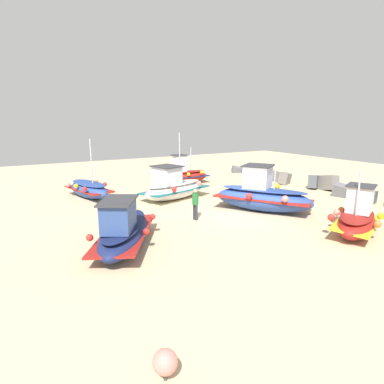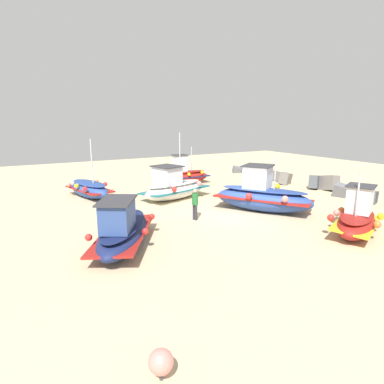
% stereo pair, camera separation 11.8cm
% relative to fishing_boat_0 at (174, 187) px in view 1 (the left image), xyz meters
% --- Properties ---
extents(ground_plane, '(54.01, 54.01, 0.00)m').
position_rel_fishing_boat_0_xyz_m(ground_plane, '(4.51, 1.42, -0.76)').
color(ground_plane, '#C6B289').
extents(fishing_boat_0, '(3.26, 5.08, 4.30)m').
position_rel_fishing_boat_0_xyz_m(fishing_boat_0, '(0.00, 0.00, 0.00)').
color(fishing_boat_0, white).
rests_on(fishing_boat_0, ground_plane).
extents(fishing_boat_1, '(5.24, 4.11, 2.18)m').
position_rel_fishing_boat_0_xyz_m(fishing_boat_1, '(6.28, -5.42, -0.05)').
color(fishing_boat_1, navy).
rests_on(fishing_boat_1, ground_plane).
extents(fishing_boat_2, '(2.97, 4.09, 2.90)m').
position_rel_fishing_boat_0_xyz_m(fishing_boat_2, '(10.00, 4.07, -0.05)').
color(fishing_boat_2, maroon).
rests_on(fishing_boat_2, ground_plane).
extents(fishing_boat_3, '(4.38, 2.51, 3.87)m').
position_rel_fishing_boat_0_xyz_m(fishing_boat_3, '(-3.19, -4.65, -0.19)').
color(fishing_boat_3, '#2D4C9E').
rests_on(fishing_boat_3, ground_plane).
extents(fishing_boat_4, '(1.97, 4.22, 2.95)m').
position_rel_fishing_boat_0_xyz_m(fishing_boat_4, '(-4.12, 2.92, -0.05)').
color(fishing_boat_4, maroon).
rests_on(fishing_boat_4, ground_plane).
extents(fishing_boat_5, '(5.72, 4.77, 3.31)m').
position_rel_fishing_boat_0_xyz_m(fishing_boat_5, '(4.96, 3.07, 0.11)').
color(fishing_boat_5, '#2D4C9E').
rests_on(fishing_boat_5, ground_plane).
extents(person_walking, '(0.32, 0.32, 1.63)m').
position_rel_fishing_boat_0_xyz_m(person_walking, '(4.57, -1.09, 0.18)').
color(person_walking, '#2D2D38').
rests_on(person_walking, ground_plane).
extents(breakwater_rocks, '(23.68, 2.33, 1.38)m').
position_rel_fishing_boat_0_xyz_m(breakwater_rocks, '(5.44, 10.55, -0.33)').
color(breakwater_rocks, slate).
rests_on(breakwater_rocks, ground_plane).
extents(mooring_buoy_0, '(0.51, 0.51, 0.66)m').
position_rel_fishing_boat_0_xyz_m(mooring_buoy_0, '(13.29, -6.94, -0.35)').
color(mooring_buoy_0, '#3F3F42').
rests_on(mooring_buoy_0, ground_plane).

